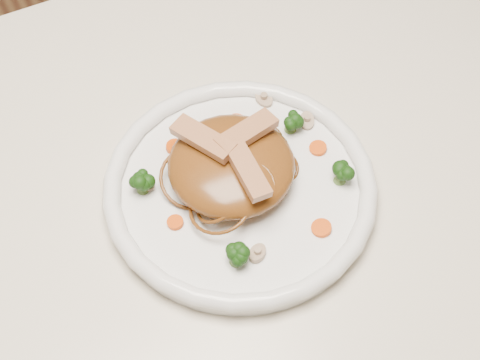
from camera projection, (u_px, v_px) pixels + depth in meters
name	position (u px, v px, depth m)	size (l,w,h in m)	color
table	(170.00, 270.00, 0.86)	(1.20, 0.80, 0.75)	beige
plate	(240.00, 191.00, 0.79)	(0.30, 0.30, 0.02)	white
noodle_mound	(231.00, 165.00, 0.77)	(0.14, 0.14, 0.04)	brown
chicken_a	(246.00, 132.00, 0.76)	(0.07, 0.02, 0.01)	tan
chicken_b	(203.00, 139.00, 0.76)	(0.07, 0.02, 0.01)	tan
chicken_c	(248.00, 171.00, 0.73)	(0.07, 0.02, 0.01)	tan
broccoli_0	(291.00, 122.00, 0.82)	(0.02, 0.02, 0.03)	#133B0C
broccoli_1	(142.00, 181.00, 0.77)	(0.03, 0.03, 0.03)	#133B0C
broccoli_2	(236.00, 254.00, 0.72)	(0.03, 0.03, 0.03)	#133B0C
broccoli_3	(341.00, 172.00, 0.78)	(0.03, 0.03, 0.03)	#133B0C
carrot_0	(237.00, 121.00, 0.83)	(0.02, 0.02, 0.01)	#E65C08
carrot_1	(175.00, 222.00, 0.76)	(0.02, 0.02, 0.01)	#E65C08
carrot_2	(318.00, 148.00, 0.81)	(0.02, 0.02, 0.01)	#E65C08
carrot_3	(175.00, 147.00, 0.81)	(0.02, 0.02, 0.01)	#E65C08
carrot_4	(321.00, 228.00, 0.75)	(0.02, 0.02, 0.01)	#E65C08
mushroom_0	(257.00, 253.00, 0.73)	(0.02, 0.02, 0.01)	tan
mushroom_1	(307.00, 121.00, 0.83)	(0.02, 0.02, 0.01)	tan
mushroom_2	(145.00, 184.00, 0.78)	(0.02, 0.02, 0.01)	tan
mushroom_3	(264.00, 99.00, 0.85)	(0.03, 0.03, 0.01)	tan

